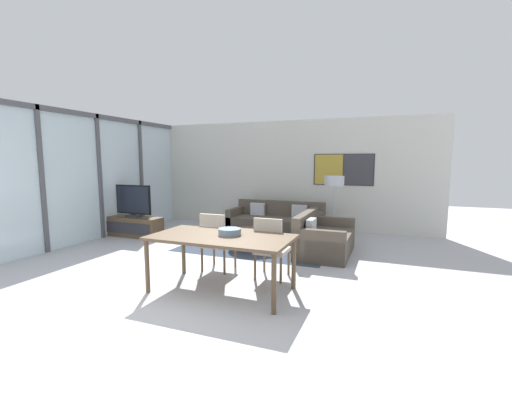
{
  "coord_description": "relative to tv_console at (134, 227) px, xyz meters",
  "views": [
    {
      "loc": [
        2.73,
        -3.14,
        1.76
      ],
      "look_at": [
        0.42,
        2.7,
        0.95
      ],
      "focal_mm": 24.0,
      "sensor_mm": 36.0,
      "label": 1
    }
  ],
  "objects": [
    {
      "name": "sofa_side",
      "position": [
        4.37,
        0.1,
        0.03
      ],
      "size": [
        0.93,
        1.54,
        0.78
      ],
      "rotation": [
        0.0,
        0.0,
        1.57
      ],
      "color": "#51473D",
      "rests_on": "ground_plane"
    },
    {
      "name": "television",
      "position": [
        0.0,
        0.0,
        0.6
      ],
      "size": [
        0.96,
        0.2,
        0.75
      ],
      "color": "#2D2D33",
      "rests_on": "tv_console"
    },
    {
      "name": "floor_lamp",
      "position": [
        4.39,
        1.35,
        1.02
      ],
      "size": [
        0.43,
        0.43,
        1.44
      ],
      "color": "#2D2D33",
      "rests_on": "ground_plane"
    },
    {
      "name": "dining_table",
      "position": [
        3.47,
        -2.28,
        0.46
      ],
      "size": [
        1.9,
        0.98,
        0.76
      ],
      "color": "brown",
      "rests_on": "ground_plane"
    },
    {
      "name": "sofa_main",
      "position": [
        3.02,
        1.47,
        0.03
      ],
      "size": [
        2.22,
        0.93,
        0.78
      ],
      "color": "#51473D",
      "rests_on": "ground_plane"
    },
    {
      "name": "dining_chair_left",
      "position": [
        3.0,
        -1.55,
        0.29
      ],
      "size": [
        0.46,
        0.46,
        0.94
      ],
      "color": "#B2A899",
      "rests_on": "ground_plane"
    },
    {
      "name": "area_rug",
      "position": [
        3.02,
        0.02,
        -0.23
      ],
      "size": [
        2.99,
        1.69,
        0.01
      ],
      "color": "#333D4C",
      "rests_on": "ground_plane"
    },
    {
      "name": "wall_back",
      "position": [
        2.87,
        2.41,
        1.17
      ],
      "size": [
        7.91,
        0.09,
        2.8
      ],
      "color": "silver",
      "rests_on": "ground_plane"
    },
    {
      "name": "coffee_table",
      "position": [
        3.02,
        0.02,
        0.04
      ],
      "size": [
        1.05,
        1.05,
        0.35
      ],
      "color": "brown",
      "rests_on": "ground_plane"
    },
    {
      "name": "fruit_bowl",
      "position": [
        3.55,
        -2.18,
        0.58
      ],
      "size": [
        0.31,
        0.31,
        0.09
      ],
      "color": "slate",
      "rests_on": "dining_table"
    },
    {
      "name": "window_wall_left",
      "position": [
        -0.62,
        -0.37,
        1.3
      ],
      "size": [
        0.07,
        5.55,
        2.8
      ],
      "color": "silver",
      "rests_on": "ground_plane"
    },
    {
      "name": "tv_console",
      "position": [
        0.0,
        0.0,
        0.0
      ],
      "size": [
        1.35,
        0.46,
        0.46
      ],
      "color": "brown",
      "rests_on": "ground_plane"
    },
    {
      "name": "dining_chair_centre",
      "position": [
        3.94,
        -1.61,
        0.29
      ],
      "size": [
        0.46,
        0.46,
        0.94
      ],
      "color": "#B2A899",
      "rests_on": "ground_plane"
    },
    {
      "name": "ground_plane",
      "position": [
        2.83,
        -3.15,
        -0.23
      ],
      "size": [
        24.0,
        24.0,
        0.0
      ],
      "primitive_type": "plane",
      "color": "#B2B2B7"
    }
  ]
}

